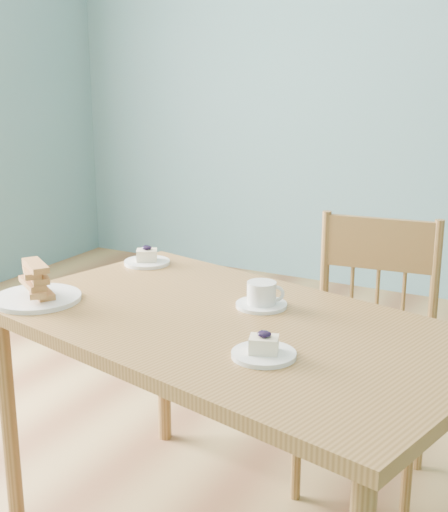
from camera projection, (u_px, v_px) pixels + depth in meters
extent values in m
cube|color=olive|center=(230.00, 328.00, 1.83)|extent=(1.41, 1.01, 0.04)
cylinder|color=olive|center=(9.00, 419.00, 2.08)|extent=(0.05, 0.05, 0.65)
cylinder|color=olive|center=(163.00, 355.00, 2.52)|extent=(0.05, 0.05, 0.65)
cube|color=olive|center=(364.00, 369.00, 2.23)|extent=(0.43, 0.42, 0.04)
cylinder|color=olive|center=(297.00, 443.00, 2.20)|extent=(0.03, 0.03, 0.38)
cylinder|color=olive|center=(408.00, 465.00, 2.08)|extent=(0.03, 0.03, 0.38)
cylinder|color=olive|center=(322.00, 399.00, 2.48)|extent=(0.03, 0.03, 0.38)
cylinder|color=olive|center=(421.00, 417.00, 2.36)|extent=(0.03, 0.03, 0.38)
cylinder|color=olive|center=(325.00, 276.00, 2.38)|extent=(0.03, 0.03, 0.44)
cylinder|color=olive|center=(435.00, 288.00, 2.25)|extent=(0.03, 0.03, 0.44)
cube|color=olive|center=(380.00, 244.00, 2.28)|extent=(0.34, 0.06, 0.17)
cylinder|color=olive|center=(351.00, 304.00, 2.37)|extent=(0.01, 0.01, 0.26)
cylinder|color=olive|center=(377.00, 307.00, 2.34)|extent=(0.01, 0.01, 0.26)
cylinder|color=olive|center=(403.00, 310.00, 2.31)|extent=(0.01, 0.01, 0.26)
cylinder|color=white|center=(264.00, 354.00, 1.61)|extent=(0.15, 0.15, 0.01)
cube|color=#FFEBC3|center=(264.00, 344.00, 1.60)|extent=(0.08, 0.07, 0.04)
ellipsoid|color=black|center=(264.00, 334.00, 1.59)|extent=(0.03, 0.03, 0.01)
sphere|color=black|center=(268.00, 334.00, 1.59)|extent=(0.01, 0.01, 0.01)
sphere|color=black|center=(262.00, 333.00, 1.60)|extent=(0.01, 0.01, 0.01)
sphere|color=black|center=(264.00, 336.00, 1.59)|extent=(0.01, 0.01, 0.01)
cylinder|color=white|center=(147.00, 262.00, 2.34)|extent=(0.15, 0.15, 0.01)
cube|color=#FFEBC3|center=(147.00, 255.00, 2.34)|extent=(0.08, 0.08, 0.04)
ellipsoid|color=black|center=(147.00, 247.00, 2.33)|extent=(0.03, 0.03, 0.01)
sphere|color=black|center=(150.00, 248.00, 2.33)|extent=(0.01, 0.01, 0.01)
sphere|color=black|center=(146.00, 247.00, 2.34)|extent=(0.01, 0.01, 0.01)
sphere|color=black|center=(146.00, 248.00, 2.32)|extent=(0.01, 0.01, 0.01)
cylinder|color=white|center=(261.00, 305.00, 1.93)|extent=(0.14, 0.14, 0.01)
cylinder|color=white|center=(262.00, 293.00, 1.93)|extent=(0.10, 0.10, 0.06)
cylinder|color=olive|center=(262.00, 284.00, 1.92)|extent=(0.07, 0.07, 0.00)
torus|color=white|center=(276.00, 294.00, 1.92)|extent=(0.05, 0.02, 0.05)
cylinder|color=white|center=(37.00, 298.00, 1.98)|extent=(0.24, 0.24, 0.01)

